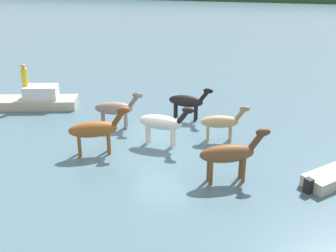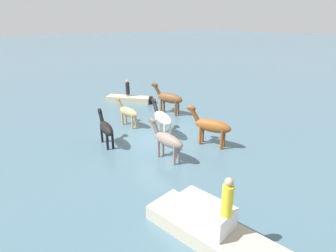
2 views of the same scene
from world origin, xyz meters
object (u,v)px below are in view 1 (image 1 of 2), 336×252
horse_mid_herd (116,108)px  boat_motor_center (33,101)px  horse_gray_outer (221,122)px  horse_rear_stallion (95,129)px  horse_dark_mare (187,101)px  person_spotter_bow (24,76)px  horse_pinto_flank (162,123)px  horse_chestnut_trailing (229,154)px

horse_mid_herd → boat_motor_center: 5.61m
horse_gray_outer → horse_rear_stallion: bearing=-165.2°
horse_gray_outer → horse_rear_stallion: size_ratio=0.86×
horse_dark_mare → person_spotter_bow: bearing=-173.5°
horse_dark_mare → boat_motor_center: bearing=-173.7°
horse_mid_herd → horse_pinto_flank: bearing=-37.5°
horse_pinto_flank → boat_motor_center: size_ratio=0.48×
horse_mid_herd → horse_gray_outer: horse_mid_herd is taller
horse_rear_stallion → person_spotter_bow: person_spotter_bow is taller
horse_chestnut_trailing → horse_rear_stallion: bearing=147.8°
horse_mid_herd → horse_chestnut_trailing: (5.54, -4.01, 0.13)m
horse_mid_herd → horse_chestnut_trailing: bearing=-43.8°
horse_gray_outer → horse_rear_stallion: 5.50m
horse_rear_stallion → boat_motor_center: 7.03m
horse_chestnut_trailing → person_spotter_bow: 12.54m
boat_motor_center → horse_pinto_flank: bearing=-35.1°
horse_mid_herd → horse_rear_stallion: horse_rear_stallion is taller
horse_gray_outer → person_spotter_bow: person_spotter_bow is taller
horse_dark_mare → boat_motor_center: horse_dark_mare is taller
horse_mid_herd → horse_pinto_flank: 2.92m
horse_pinto_flank → horse_dark_mare: (0.64, 3.13, -0.10)m
horse_pinto_flank → horse_chestnut_trailing: horse_chestnut_trailing is taller
horse_dark_mare → horse_chestnut_trailing: bearing=-59.8°
horse_mid_herd → horse_dark_mare: (3.18, 1.69, -0.04)m
horse_rear_stallion → horse_dark_mare: bearing=31.7°
horse_gray_outer → person_spotter_bow: (-10.52, 2.42, 0.83)m
horse_dark_mare → horse_rear_stallion: bearing=-118.0°
boat_motor_center → horse_dark_mare: bearing=-13.3°
boat_motor_center → horse_gray_outer: bearing=-25.3°
horse_pinto_flank → boat_motor_center: horse_pinto_flank is taller
horse_rear_stallion → boat_motor_center: bearing=115.6°
horse_dark_mare → person_spotter_bow: 8.73m
horse_gray_outer → boat_motor_center: size_ratio=0.42×
horse_pinto_flank → horse_gray_outer: bearing=28.3°
horse_rear_stallion → person_spotter_bow: (-5.49, 4.63, 0.64)m
horse_gray_outer → boat_motor_center: bearing=157.6°
horse_dark_mare → boat_motor_center: 8.44m
person_spotter_bow → horse_gray_outer: bearing=-13.0°
horse_pinto_flank → horse_gray_outer: (2.47, 0.89, -0.14)m
boat_motor_center → person_spotter_bow: 1.46m
horse_gray_outer → horse_dark_mare: (-1.83, 2.24, 0.04)m
horse_mid_herd → horse_dark_mare: 3.60m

